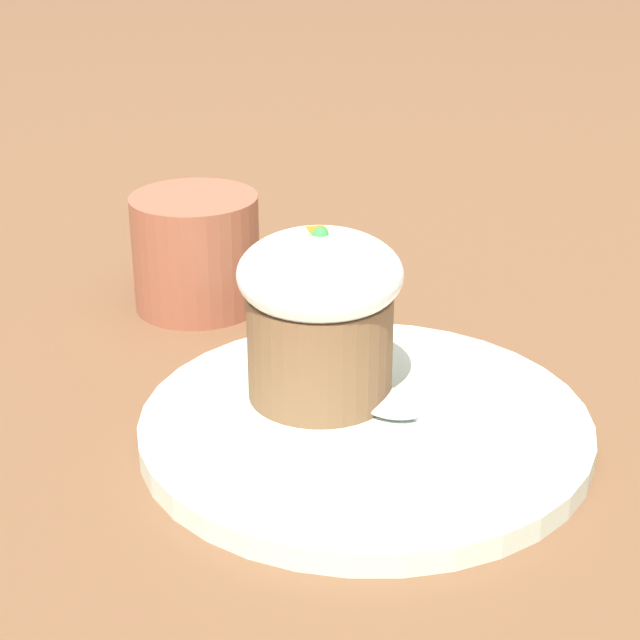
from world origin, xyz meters
name	(u,v)px	position (x,y,z in m)	size (l,w,h in m)	color
ground_plane	(365,437)	(0.00, 0.00, 0.00)	(4.00, 4.00, 0.00)	brown
dessert_plate	(365,427)	(0.00, 0.00, 0.01)	(0.23, 0.23, 0.01)	silver
carrot_cake	(320,311)	(0.03, 0.01, 0.06)	(0.09, 0.09, 0.09)	brown
spoon	(413,410)	(-0.01, -0.02, 0.02)	(0.11, 0.07, 0.01)	#B7B7BC
coffee_cup	(195,251)	(0.20, 0.01, 0.04)	(0.12, 0.08, 0.08)	#9E563D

